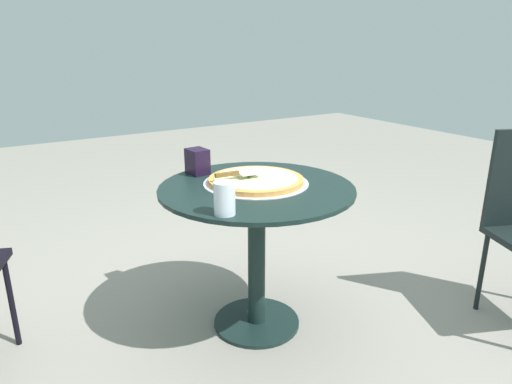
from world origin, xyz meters
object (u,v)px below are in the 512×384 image
object	(u,v)px
pizza_on_tray	(256,180)
drinking_cup	(225,198)
napkin_dispenser	(197,162)
pizza_server	(237,173)
patio_table	(257,224)

from	to	relation	value
pizza_on_tray	drinking_cup	xyz separation A→B (m)	(0.30, 0.27, 0.05)
napkin_dispenser	pizza_server	bearing A→B (deg)	10.36
pizza_server	napkin_dispenser	bearing A→B (deg)	-74.50
pizza_on_tray	pizza_server	bearing A→B (deg)	-16.64
patio_table	pizza_server	xyz separation A→B (m)	(0.06, -0.06, 0.23)
drinking_cup	napkin_dispenser	xyz separation A→B (m)	(-0.15, -0.55, -0.00)
patio_table	pizza_server	world-z (taller)	pizza_server
patio_table	pizza_server	bearing A→B (deg)	-45.69
napkin_dispenser	patio_table	bearing A→B (deg)	17.37
patio_table	pizza_server	distance (m)	0.24
pizza_server	drinking_cup	xyz separation A→B (m)	(0.22, 0.29, 0.01)
pizza_server	drinking_cup	size ratio (longest dim) A/B	1.73
pizza_server	napkin_dispenser	distance (m)	0.26
pizza_server	napkin_dispenser	xyz separation A→B (m)	(0.07, -0.25, 0.01)
pizza_server	pizza_on_tray	bearing A→B (deg)	163.36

